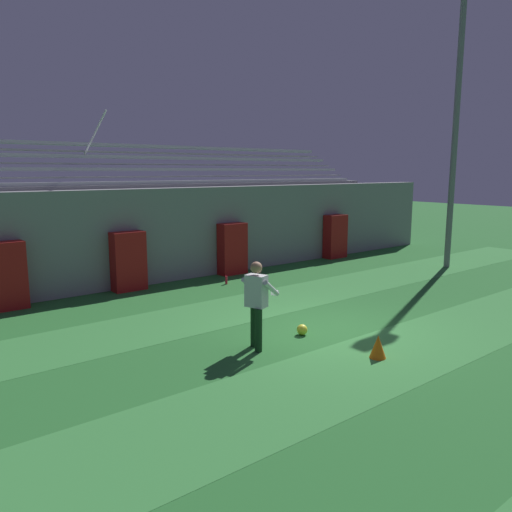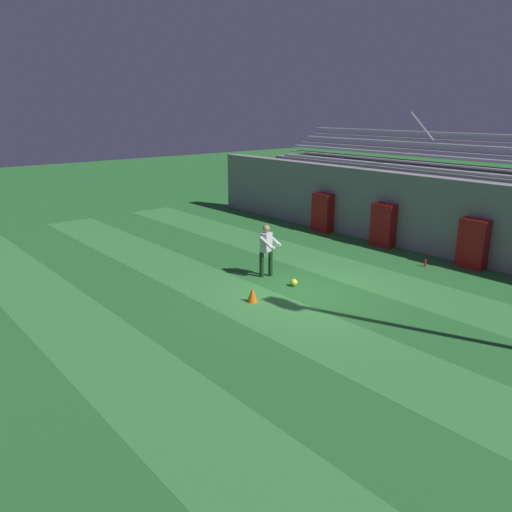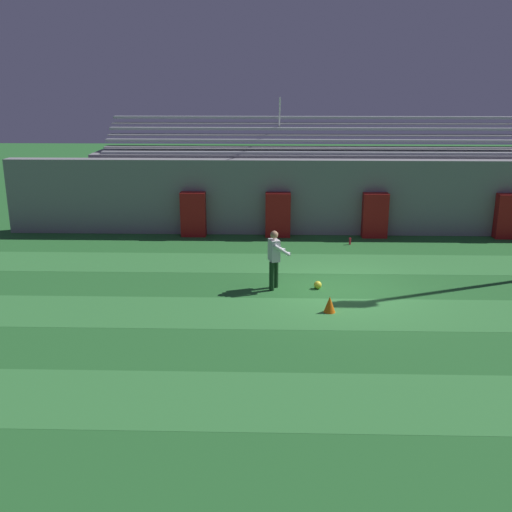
# 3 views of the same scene
# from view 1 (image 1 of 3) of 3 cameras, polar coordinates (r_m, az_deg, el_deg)

# --- Properties ---
(ground_plane) EXTENTS (80.00, 80.00, 0.00)m
(ground_plane) POSITION_cam_1_polar(r_m,az_deg,el_deg) (10.76, 8.50, -8.31)
(ground_plane) COLOR #286B2D
(turf_stripe_mid) EXTENTS (28.00, 2.13, 0.01)m
(turf_stripe_mid) POSITION_cam_1_polar(r_m,az_deg,el_deg) (9.74, 16.14, -10.54)
(turf_stripe_mid) COLOR #38843D
(turf_stripe_mid) RESTS_ON ground
(turf_stripe_far) EXTENTS (28.00, 2.13, 0.01)m
(turf_stripe_far) POSITION_cam_1_polar(r_m,az_deg,el_deg) (12.53, -0.05, -5.58)
(turf_stripe_far) COLOR #38843D
(turf_stripe_far) RESTS_ON ground
(back_wall) EXTENTS (24.00, 0.60, 2.80)m
(back_wall) POSITION_cam_1_polar(r_m,az_deg,el_deg) (15.50, -9.29, 2.52)
(back_wall) COLOR gray
(back_wall) RESTS_ON ground
(padding_pillar_gate_left) EXTENTS (0.92, 0.44, 1.65)m
(padding_pillar_gate_left) POSITION_cam_1_polar(r_m,az_deg,el_deg) (14.30, -14.37, -0.59)
(padding_pillar_gate_left) COLOR maroon
(padding_pillar_gate_left) RESTS_ON ground
(padding_pillar_gate_right) EXTENTS (0.92, 0.44, 1.65)m
(padding_pillar_gate_right) POSITION_cam_1_polar(r_m,az_deg,el_deg) (16.08, -2.71, 0.83)
(padding_pillar_gate_right) COLOR maroon
(padding_pillar_gate_right) RESTS_ON ground
(padding_pillar_far_left) EXTENTS (0.92, 0.44, 1.65)m
(padding_pillar_far_left) POSITION_cam_1_polar(r_m,az_deg,el_deg) (13.35, -26.73, -2.06)
(padding_pillar_far_left) COLOR maroon
(padding_pillar_far_left) RESTS_ON ground
(padding_pillar_far_right) EXTENTS (0.92, 0.44, 1.65)m
(padding_pillar_far_right) POSITION_cam_1_polar(r_m,az_deg,el_deg) (19.33, 9.05, 2.22)
(padding_pillar_far_right) COLOR maroon
(padding_pillar_far_right) RESTS_ON ground
(bleacher_stand) EXTENTS (18.00, 3.35, 5.03)m
(bleacher_stand) POSITION_cam_1_polar(r_m,az_deg,el_deg) (17.24, -12.58, 3.46)
(bleacher_stand) COLOR gray
(bleacher_stand) RESTS_ON ground
(floodlight_pole) EXTENTS (0.90, 0.36, 9.51)m
(floodlight_pole) POSITION_cam_1_polar(r_m,az_deg,el_deg) (18.51, 22.08, 17.01)
(floodlight_pole) COLOR slate
(floodlight_pole) RESTS_ON ground
(goalkeeper) EXTENTS (0.64, 0.70, 1.67)m
(goalkeeper) POSITION_cam_1_polar(r_m,az_deg,el_deg) (9.29, 0.09, -4.98)
(goalkeeper) COLOR #143319
(goalkeeper) RESTS_ON ground
(soccer_ball) EXTENTS (0.22, 0.22, 0.22)m
(soccer_ball) POSITION_cam_1_polar(r_m,az_deg,el_deg) (10.32, 5.29, -8.39)
(soccer_ball) COLOR yellow
(soccer_ball) RESTS_ON ground
(traffic_cone) EXTENTS (0.30, 0.30, 0.42)m
(traffic_cone) POSITION_cam_1_polar(r_m,az_deg,el_deg) (9.31, 13.77, -10.04)
(traffic_cone) COLOR orange
(traffic_cone) RESTS_ON ground
(water_bottle) EXTENTS (0.07, 0.07, 0.24)m
(water_bottle) POSITION_cam_1_polar(r_m,az_deg,el_deg) (14.77, -3.41, -2.77)
(water_bottle) COLOR red
(water_bottle) RESTS_ON ground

